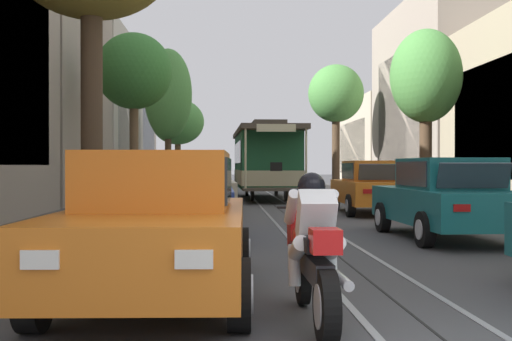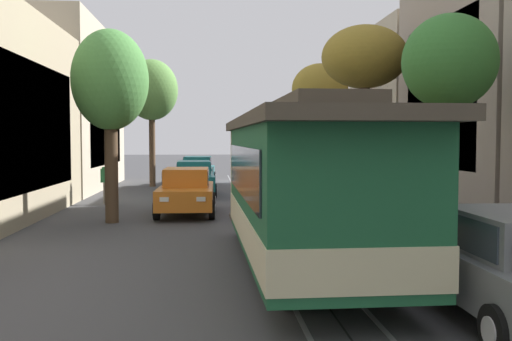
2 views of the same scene
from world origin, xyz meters
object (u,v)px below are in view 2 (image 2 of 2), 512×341
at_px(street_tree_kerb_left_second, 364,60).
at_px(motorcycle_with_rider, 259,173).
at_px(street_tree_kerb_right_second, 110,83).
at_px(cable_car_trolley, 306,188).
at_px(fire_hydrant, 167,179).
at_px(street_tree_kerb_left_near, 320,90).
at_px(street_tree_kerb_left_mid, 449,64).
at_px(parked_car_orange_near_left, 287,171).
at_px(parked_car_blue_second_left, 306,179).
at_px(parked_car_orange_fourth_left, 390,212).
at_px(parked_car_beige_mid_left, 330,190).
at_px(parked_car_teal_second_right, 194,178).
at_px(street_tree_kerb_right_near, 152,91).
at_px(parked_car_orange_mid_right, 187,191).
at_px(pedestrian_crossing_far, 107,180).
at_px(parked_car_teal_near_right, 198,170).

xyz_separation_m(street_tree_kerb_left_second, motorcycle_with_rider, (3.79, -8.64, -5.31)).
distance_m(street_tree_kerb_left_second, street_tree_kerb_right_second, 11.55).
relative_size(street_tree_kerb_left_second, cable_car_trolley, 0.81).
bearing_deg(street_tree_kerb_right_second, fire_hydrant, -93.13).
height_order(street_tree_kerb_left_near, street_tree_kerb_left_mid, street_tree_kerb_left_near).
xyz_separation_m(parked_car_orange_near_left, parked_car_blue_second_left, (-0.03, 6.06, 0.00)).
distance_m(street_tree_kerb_right_second, cable_car_trolley, 9.14).
bearing_deg(parked_car_orange_near_left, cable_car_trolley, 83.19).
relative_size(street_tree_kerb_left_near, street_tree_kerb_right_second, 1.18).
height_order(parked_car_orange_fourth_left, street_tree_kerb_right_second, street_tree_kerb_right_second).
bearing_deg(street_tree_kerb_left_mid, motorcycle_with_rider, -76.62).
xyz_separation_m(parked_car_orange_fourth_left, motorcycle_with_rider, (1.59, -19.14, -0.15)).
relative_size(parked_car_beige_mid_left, motorcycle_with_rider, 2.21).
xyz_separation_m(parked_car_teal_second_right, street_tree_kerb_left_near, (-7.19, -6.97, 4.64)).
height_order(parked_car_orange_near_left, motorcycle_with_rider, parked_car_orange_near_left).
distance_m(street_tree_kerb_right_near, motorcycle_with_rider, 7.56).
relative_size(parked_car_orange_fourth_left, parked_car_teal_second_right, 1.00).
height_order(parked_car_orange_fourth_left, street_tree_kerb_right_near, street_tree_kerb_right_near).
relative_size(parked_car_orange_near_left, parked_car_teal_second_right, 1.00).
bearing_deg(parked_car_orange_mid_right, street_tree_kerb_left_mid, 153.32).
bearing_deg(parked_car_orange_mid_right, parked_car_teal_second_right, -90.67).
bearing_deg(street_tree_kerb_left_near, parked_car_teal_second_right, 44.12).
xyz_separation_m(parked_car_beige_mid_left, street_tree_kerb_left_mid, (-2.58, 3.88, 3.93)).
distance_m(parked_car_blue_second_left, parked_car_orange_mid_right, 7.80).
bearing_deg(street_tree_kerb_left_second, parked_car_orange_fourth_left, 78.18).
xyz_separation_m(street_tree_kerb_left_mid, pedestrian_crossing_far, (10.87, -7.19, -3.76)).
bearing_deg(parked_car_orange_fourth_left, pedestrian_crossing_far, -48.30).
height_order(parked_car_orange_mid_right, street_tree_kerb_right_near, street_tree_kerb_right_near).
bearing_deg(street_tree_kerb_left_near, parked_car_orange_mid_right, 61.84).
relative_size(parked_car_orange_near_left, street_tree_kerb_right_near, 0.64).
distance_m(street_tree_kerb_right_near, fire_hydrant, 4.85).
distance_m(parked_car_orange_fourth_left, cable_car_trolley, 4.03).
relative_size(cable_car_trolley, pedestrian_crossing_far, 5.36).
xyz_separation_m(parked_car_orange_fourth_left, cable_car_trolley, (2.58, 2.98, 0.86)).
bearing_deg(parked_car_orange_near_left, parked_car_orange_fourth_left, 90.21).
bearing_deg(street_tree_kerb_right_near, fire_hydrant, 156.01).
height_order(parked_car_teal_second_right, pedestrian_crossing_far, pedestrian_crossing_far).
height_order(street_tree_kerb_left_near, street_tree_kerb_right_second, street_tree_kerb_left_near).
bearing_deg(parked_car_orange_near_left, street_tree_kerb_left_second, 106.75).
distance_m(street_tree_kerb_right_near, pedestrian_crossing_far, 9.45).
xyz_separation_m(parked_car_teal_near_right, street_tree_kerb_left_near, (-7.16, -0.32, 4.64)).
bearing_deg(parked_car_teal_near_right, pedestrian_crossing_far, 71.22).
xyz_separation_m(street_tree_kerb_left_mid, street_tree_kerb_right_second, (9.84, -2.02, -0.42)).
bearing_deg(street_tree_kerb_right_second, pedestrian_crossing_far, -78.72).
relative_size(parked_car_teal_second_right, fire_hydrant, 5.23).
relative_size(street_tree_kerb_right_near, street_tree_kerb_right_second, 1.16).
bearing_deg(parked_car_beige_mid_left, street_tree_kerb_left_mid, 123.69).
xyz_separation_m(cable_car_trolley, motorcycle_with_rider, (-0.99, -22.12, -1.01)).
xyz_separation_m(street_tree_kerb_right_near, street_tree_kerb_right_second, (-0.09, 13.57, -0.88)).
height_order(parked_car_orange_near_left, parked_car_beige_mid_left, same).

